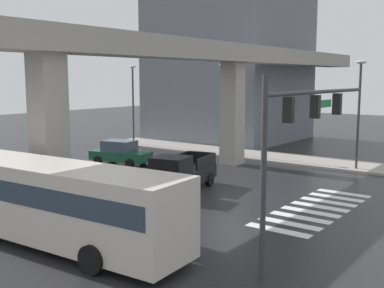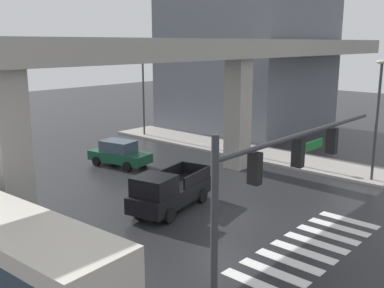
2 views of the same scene
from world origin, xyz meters
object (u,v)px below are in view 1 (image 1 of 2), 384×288
object	(u,v)px
traffic_signal_mast	(302,123)
street_lamp_far_north	(133,95)
pickup_truck	(181,173)
street_lamp_mid_block	(223,98)
street_lamp_near_corner	(359,102)
city_bus	(56,199)
sedan_dark_green	(120,153)

from	to	relation	value
traffic_signal_mast	street_lamp_far_north	bearing A→B (deg)	55.43
traffic_signal_mast	street_lamp_far_north	size ratio (longest dim) A/B	1.20
pickup_truck	street_lamp_mid_block	size ratio (longest dim) A/B	0.74
street_lamp_near_corner	street_lamp_mid_block	world-z (taller)	same
city_bus	street_lamp_mid_block	xyz separation A→B (m)	(20.75, 6.31, 2.83)
street_lamp_near_corner	pickup_truck	bearing A→B (deg)	153.55
pickup_truck	street_lamp_far_north	bearing A→B (deg)	51.58
traffic_signal_mast	street_lamp_near_corner	distance (m)	16.44
sedan_dark_green	pickup_truck	bearing A→B (deg)	-114.09
sedan_dark_green	street_lamp_mid_block	world-z (taller)	street_lamp_mid_block
traffic_signal_mast	sedan_dark_green	bearing A→B (deg)	64.19
city_bus	street_lamp_mid_block	world-z (taller)	street_lamp_mid_block
street_lamp_far_north	traffic_signal_mast	bearing A→B (deg)	-124.57
street_lamp_near_corner	street_lamp_far_north	xyz separation A→B (m)	(0.00, 20.30, 0.00)
pickup_truck	city_bus	world-z (taller)	city_bus
pickup_truck	city_bus	size ratio (longest dim) A/B	0.49
street_lamp_mid_block	street_lamp_far_north	size ratio (longest dim) A/B	1.00
sedan_dark_green	street_lamp_far_north	world-z (taller)	street_lamp_far_north
traffic_signal_mast	street_lamp_near_corner	world-z (taller)	street_lamp_near_corner
pickup_truck	traffic_signal_mast	size ratio (longest dim) A/B	0.62
city_bus	street_lamp_mid_block	distance (m)	21.88
pickup_truck	street_lamp_mid_block	xyz separation A→B (m)	(11.54, 4.85, 3.57)
traffic_signal_mast	street_lamp_near_corner	size ratio (longest dim) A/B	1.20
street_lamp_mid_block	street_lamp_far_north	world-z (taller)	same
traffic_signal_mast	street_lamp_near_corner	xyz separation A→B (m)	(16.14, 3.13, -0.01)
pickup_truck	traffic_signal_mast	xyz separation A→B (m)	(-4.60, -8.87, 3.57)
sedan_dark_green	street_lamp_far_north	bearing A→B (deg)	38.28
street_lamp_near_corner	street_lamp_far_north	distance (m)	20.30
sedan_dark_green	street_lamp_mid_block	size ratio (longest dim) A/B	0.63
city_bus	pickup_truck	bearing A→B (deg)	9.02
street_lamp_near_corner	street_lamp_mid_block	xyz separation A→B (m)	(0.00, 10.59, 0.00)
sedan_dark_green	city_bus	bearing A→B (deg)	-142.72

